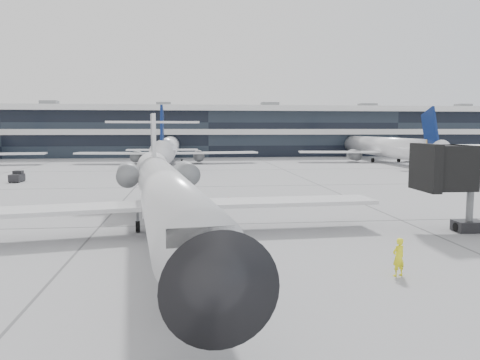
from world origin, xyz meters
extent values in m
plane|color=#949497|center=(0.00, 0.00, 0.00)|extent=(220.00, 220.00, 0.00)
cube|color=black|center=(0.00, 82.00, 5.00)|extent=(170.00, 22.00, 10.00)
cylinder|color=silver|center=(-5.56, -3.69, 2.46)|extent=(5.99, 25.86, 2.89)
cone|color=black|center=(-3.81, -17.93, 2.46)|extent=(3.23, 3.33, 2.89)
cone|color=silver|center=(-7.33, 10.76, 2.78)|extent=(3.14, 3.73, 2.75)
cube|color=silver|center=(-12.60, -3.47, 1.71)|extent=(12.09, 4.98, 0.24)
cube|color=silver|center=(1.22, -1.78, 1.71)|extent=(11.91, 3.39, 0.24)
cylinder|color=slate|center=(-8.75, 4.76, 2.89)|extent=(2.04, 3.81, 1.61)
cylinder|color=slate|center=(-4.50, 5.28, 2.89)|extent=(2.04, 3.81, 1.61)
cube|color=silver|center=(-7.25, 10.13, 5.03)|extent=(0.64, 2.80, 4.82)
cube|color=silver|center=(-7.30, 10.55, 6.75)|extent=(7.86, 2.64, 0.17)
cylinder|color=black|center=(-4.32, -13.79, 0.30)|extent=(0.26, 0.62, 0.60)
cylinder|color=black|center=(-7.41, -1.76, 0.34)|extent=(0.34, 0.71, 0.69)
cylinder|color=black|center=(-4.22, -1.37, 0.34)|extent=(0.34, 0.71, 0.69)
cube|color=black|center=(10.91, -3.73, 3.92)|extent=(2.50, 3.05, 2.62)
cylinder|color=slate|center=(12.50, -3.77, 1.31)|extent=(0.41, 0.41, 2.62)
cube|color=black|center=(12.50, -3.77, 0.33)|extent=(1.71, 1.35, 0.65)
imported|color=#FFFA1A|center=(4.42, -11.54, 0.82)|extent=(0.69, 0.57, 1.64)
cone|color=red|center=(-1.05, 8.23, 0.30)|extent=(0.38, 0.38, 0.59)
cube|color=red|center=(-1.05, 8.23, 0.02)|extent=(0.46, 0.46, 0.03)
cube|color=black|center=(-24.25, 26.77, 0.51)|extent=(1.27, 2.08, 0.84)
cube|color=black|center=(-24.24, 27.23, 1.07)|extent=(1.05, 0.87, 0.46)
cylinder|color=black|center=(-24.74, 27.53, 0.20)|extent=(0.18, 0.41, 0.41)
cylinder|color=black|center=(-23.72, 27.49, 0.20)|extent=(0.18, 0.41, 0.41)
cylinder|color=black|center=(-24.78, 26.04, 0.20)|extent=(0.18, 0.41, 0.41)
cylinder|color=black|center=(-23.76, 26.01, 0.20)|extent=(0.18, 0.41, 0.41)
camera|label=1|loc=(-4.33, -29.88, 6.20)|focal=35.00mm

